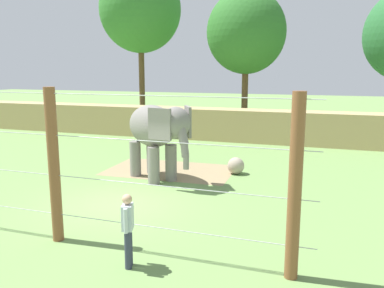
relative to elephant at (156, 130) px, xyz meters
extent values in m
plane|color=#6B8E4C|center=(0.00, -3.02, -1.98)|extent=(120.00, 120.00, 0.00)
cube|color=#937F5B|center=(-0.06, 1.57, -1.98)|extent=(5.50, 3.54, 0.01)
cube|color=tan|center=(0.00, 9.78, -1.03)|extent=(36.00, 1.80, 1.91)
cylinder|color=gray|center=(0.57, 0.08, -1.27)|extent=(0.45, 0.45, 1.43)
cylinder|color=gray|center=(0.12, -0.56, -1.27)|extent=(0.45, 0.45, 1.43)
cylinder|color=gray|center=(-0.63, 0.92, -1.27)|extent=(0.45, 0.45, 1.43)
cylinder|color=gray|center=(-1.08, 0.27, -1.27)|extent=(0.45, 0.45, 1.43)
ellipsoid|color=gray|center=(-0.25, 0.18, 0.14)|extent=(2.99, 2.69, 1.63)
ellipsoid|color=gray|center=(1.11, -0.77, 0.42)|extent=(1.47, 1.50, 1.18)
cube|color=gray|center=(1.37, -0.21, 0.42)|extent=(0.55, 0.85, 1.12)
cube|color=gray|center=(0.67, -1.22, 0.42)|extent=(0.92, 0.26, 1.12)
cylinder|color=gray|center=(1.46, -1.03, 0.00)|extent=(0.60, 0.55, 0.64)
cylinder|color=gray|center=(1.56, -1.10, -0.45)|extent=(0.45, 0.43, 0.60)
cylinder|color=gray|center=(1.63, -1.14, -0.87)|extent=(0.29, 0.29, 0.56)
cylinder|color=gray|center=(-1.47, 1.03, 0.04)|extent=(0.31, 0.26, 0.81)
sphere|color=tan|center=(2.75, 1.88, -1.63)|extent=(0.70, 0.70, 0.70)
cylinder|color=brown|center=(-0.09, -6.03, -0.04)|extent=(0.28, 0.28, 3.89)
cylinder|color=brown|center=(5.71, -6.03, -0.04)|extent=(0.28, 0.28, 3.89)
cylinder|color=#B7B7BC|center=(0.00, -6.03, -1.28)|extent=(12.42, 0.02, 0.02)
cylinder|color=#B7B7BC|center=(0.00, -6.03, -0.27)|extent=(12.42, 0.02, 0.02)
cylinder|color=#B7B7BC|center=(0.00, -6.03, 0.74)|extent=(12.42, 0.02, 0.02)
cylinder|color=#B7B7BC|center=(0.00, -6.03, 1.75)|extent=(12.42, 0.02, 0.02)
cylinder|color=#33384C|center=(2.31, -6.79, -1.54)|extent=(0.15, 0.15, 0.88)
cylinder|color=#33384C|center=(2.26, -6.64, -1.54)|extent=(0.15, 0.15, 0.88)
cube|color=silver|center=(2.28, -6.71, -0.82)|extent=(0.32, 0.41, 0.56)
sphere|color=tan|center=(2.28, -6.71, -0.42)|extent=(0.22, 0.22, 0.22)
cylinder|color=silver|center=(2.36, -6.94, -0.82)|extent=(0.11, 0.11, 0.54)
cylinder|color=silver|center=(2.21, -6.48, -0.82)|extent=(0.11, 0.11, 0.54)
cube|color=black|center=(2.13, -6.49, -1.04)|extent=(0.04, 0.07, 0.14)
cylinder|color=brown|center=(-7.62, 14.48, 1.09)|extent=(0.44, 0.44, 6.14)
ellipsoid|color=#33752D|center=(-7.62, 14.48, 6.77)|extent=(6.14, 6.14, 6.45)
cylinder|color=brown|center=(0.59, 14.09, 0.27)|extent=(0.44, 0.44, 4.51)
ellipsoid|color=#2D6B28|center=(0.59, 14.09, 4.85)|extent=(5.45, 5.45, 5.72)
camera|label=1|loc=(6.25, -14.00, 2.31)|focal=37.35mm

